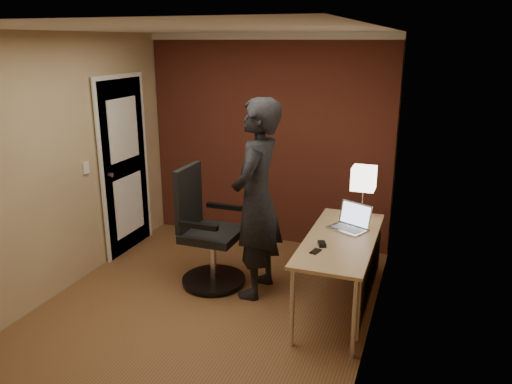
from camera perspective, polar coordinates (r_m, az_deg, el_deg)
room at (r=5.72m, az=-2.53°, el=6.41°), size 4.00×4.00×4.00m
desk at (r=4.57m, az=10.52°, el=-6.72°), size 0.60×1.50×0.73m
desk_lamp at (r=4.87m, az=12.21°, el=1.47°), size 0.22×0.22×0.54m
laptop at (r=4.74m, az=10.83°, el=-3.37°), size 0.41×0.38×0.23m
mouse at (r=4.33m, az=7.54°, el=-5.91°), size 0.09×0.12×0.03m
phone at (r=4.20m, az=6.81°, el=-6.75°), size 0.09×0.13×0.01m
office_chair at (r=5.08m, az=-5.77°, el=-4.89°), size 0.65×0.67×1.20m
person at (r=4.74m, az=0.07°, el=-0.88°), size 0.47×0.71×1.93m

